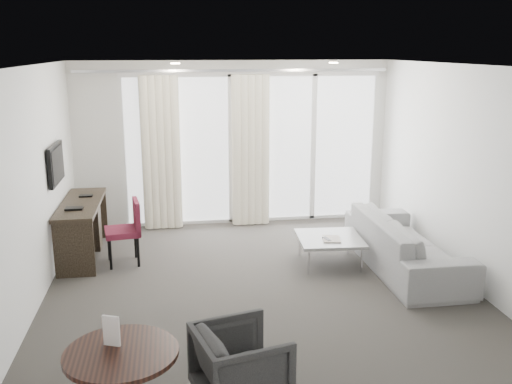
{
  "coord_description": "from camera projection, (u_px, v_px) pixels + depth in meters",
  "views": [
    {
      "loc": [
        -0.99,
        -5.97,
        2.79
      ],
      "look_at": [
        0.0,
        0.6,
        1.1
      ],
      "focal_mm": 40.0,
      "sensor_mm": 36.0,
      "label": 1
    }
  ],
  "objects": [
    {
      "name": "floor",
      "position": [
        264.0,
        297.0,
        6.55
      ],
      "size": [
        5.0,
        6.0,
        0.0
      ],
      "primitive_type": "cube",
      "color": "#393632",
      "rests_on": "ground"
    },
    {
      "name": "ceiling",
      "position": [
        265.0,
        66.0,
        5.91
      ],
      "size": [
        5.0,
        6.0,
        0.0
      ],
      "primitive_type": "cube",
      "color": "white",
      "rests_on": "ground"
    },
    {
      "name": "wall_left",
      "position": [
        25.0,
        196.0,
        5.87
      ],
      "size": [
        0.0,
        6.0,
        2.6
      ],
      "primitive_type": "cube",
      "color": "silver",
      "rests_on": "ground"
    },
    {
      "name": "wall_right",
      "position": [
        477.0,
        180.0,
        6.59
      ],
      "size": [
        0.0,
        6.0,
        2.6
      ],
      "primitive_type": "cube",
      "color": "silver",
      "rests_on": "ground"
    },
    {
      "name": "wall_front",
      "position": [
        347.0,
        308.0,
        3.36
      ],
      "size": [
        5.0,
        0.0,
        2.6
      ],
      "primitive_type": "cube",
      "color": "silver",
      "rests_on": "ground"
    },
    {
      "name": "window_panel",
      "position": [
        252.0,
        149.0,
        9.16
      ],
      "size": [
        4.0,
        0.02,
        2.38
      ],
      "primitive_type": null,
      "color": "white",
      "rests_on": "ground"
    },
    {
      "name": "window_frame",
      "position": [
        253.0,
        149.0,
        9.15
      ],
      "size": [
        4.1,
        0.06,
        2.44
      ],
      "primitive_type": null,
      "color": "white",
      "rests_on": "ground"
    },
    {
      "name": "curtain_left",
      "position": [
        161.0,
        154.0,
        8.79
      ],
      "size": [
        0.6,
        0.2,
        2.38
      ],
      "primitive_type": null,
      "color": "#F4EBCC",
      "rests_on": "ground"
    },
    {
      "name": "curtain_right",
      "position": [
        251.0,
        151.0,
        9.0
      ],
      "size": [
        0.6,
        0.2,
        2.38
      ],
      "primitive_type": null,
      "color": "#F4EBCC",
      "rests_on": "ground"
    },
    {
      "name": "curtain_track",
      "position": [
        234.0,
        70.0,
        8.65
      ],
      "size": [
        4.8,
        0.04,
        0.04
      ],
      "primitive_type": null,
      "color": "#B2B2B7",
      "rests_on": "ceiling"
    },
    {
      "name": "downlight_a",
      "position": [
        175.0,
        63.0,
        7.32
      ],
      "size": [
        0.12,
        0.12,
        0.02
      ],
      "primitive_type": "cylinder",
      "color": "#FFE0B2",
      "rests_on": "ceiling"
    },
    {
      "name": "downlight_b",
      "position": [
        333.0,
        63.0,
        7.62
      ],
      "size": [
        0.12,
        0.12,
        0.02
      ],
      "primitive_type": "cylinder",
      "color": "#FFE0B2",
      "rests_on": "ceiling"
    },
    {
      "name": "desk",
      "position": [
        83.0,
        229.0,
        7.76
      ],
      "size": [
        0.51,
        1.63,
        0.76
      ],
      "primitive_type": null,
      "color": "black",
      "rests_on": "floor"
    },
    {
      "name": "tv",
      "position": [
        56.0,
        164.0,
        7.26
      ],
      "size": [
        0.05,
        0.8,
        0.5
      ],
      "primitive_type": null,
      "color": "black",
      "rests_on": "wall_left"
    },
    {
      "name": "desk_chair",
      "position": [
        122.0,
        232.0,
        7.48
      ],
      "size": [
        0.53,
        0.51,
        0.86
      ],
      "primitive_type": null,
      "rotation": [
        0.0,
        0.0,
        0.15
      ],
      "color": "maroon",
      "rests_on": "floor"
    },
    {
      "name": "menu_card",
      "position": [
        112.0,
        338.0,
        4.17
      ],
      "size": [
        0.13,
        0.07,
        0.23
      ],
      "primitive_type": null,
      "rotation": [
        0.0,
        0.0,
        -0.38
      ],
      "color": "white",
      "rests_on": "round_table"
    },
    {
      "name": "tub_armchair",
      "position": [
        241.0,
        365.0,
        4.57
      ],
      "size": [
        0.84,
        0.83,
        0.63
      ],
      "primitive_type": "imported",
      "rotation": [
        0.0,
        0.0,
        1.82
      ],
      "color": "#272727",
      "rests_on": "floor"
    },
    {
      "name": "coffee_table",
      "position": [
        329.0,
        251.0,
        7.52
      ],
      "size": [
        0.87,
        0.87,
        0.37
      ],
      "primitive_type": null,
      "rotation": [
        0.0,
        0.0,
        -0.06
      ],
      "color": "gray",
      "rests_on": "floor"
    },
    {
      "name": "remote",
      "position": [
        327.0,
        241.0,
        7.38
      ],
      "size": [
        0.08,
        0.15,
        0.02
      ],
      "primitive_type": null,
      "rotation": [
        0.0,
        0.0,
        0.24
      ],
      "color": "black",
      "rests_on": "coffee_table"
    },
    {
      "name": "magazine",
      "position": [
        331.0,
        240.0,
        7.39
      ],
      "size": [
        0.27,
        0.32,
        0.02
      ],
      "primitive_type": null,
      "rotation": [
        0.0,
        0.0,
        -0.19
      ],
      "color": "gray",
      "rests_on": "coffee_table"
    },
    {
      "name": "sofa",
      "position": [
        405.0,
        243.0,
        7.34
      ],
      "size": [
        0.91,
        2.32,
        0.68
      ],
      "primitive_type": "imported",
      "rotation": [
        0.0,
        0.0,
        1.57
      ],
      "color": "gray",
      "rests_on": "floor"
    },
    {
      "name": "terrace_slab",
      "position": [
        241.0,
        201.0,
        10.92
      ],
      "size": [
        5.6,
        3.0,
        0.12
      ],
      "primitive_type": "cube",
      "color": "#4D4D50",
      "rests_on": "ground"
    },
    {
      "name": "rattan_chair_a",
      "position": [
        270.0,
        179.0,
        10.51
      ],
      "size": [
        0.6,
        0.6,
        0.86
      ],
      "primitive_type": null,
      "rotation": [
        0.0,
        0.0,
        -0.02
      ],
      "color": "brown",
      "rests_on": "terrace_slab"
    },
    {
      "name": "rattan_chair_b",
      "position": [
        340.0,
        173.0,
        11.28
      ],
      "size": [
        0.64,
        0.64,
        0.75
      ],
      "primitive_type": null,
      "rotation": [
        0.0,
        0.0,
        -0.29
      ],
      "color": "brown",
      "rests_on": "terrace_slab"
    },
    {
      "name": "rattan_table",
      "position": [
        283.0,
        188.0,
        10.54
      ],
      "size": [
        0.69,
        0.69,
        0.52
      ],
      "primitive_type": null,
      "rotation": [
        0.0,
        0.0,
        -0.41
      ],
      "color": "brown",
      "rests_on": "terrace_slab"
    },
    {
      "name": "balustrade",
      "position": [
        233.0,
        158.0,
        12.17
      ],
      "size": [
        5.5,
        0.06,
        1.05
      ],
      "primitive_type": null,
      "color": "#B2B2B7",
      "rests_on": "terrace_slab"
    }
  ]
}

